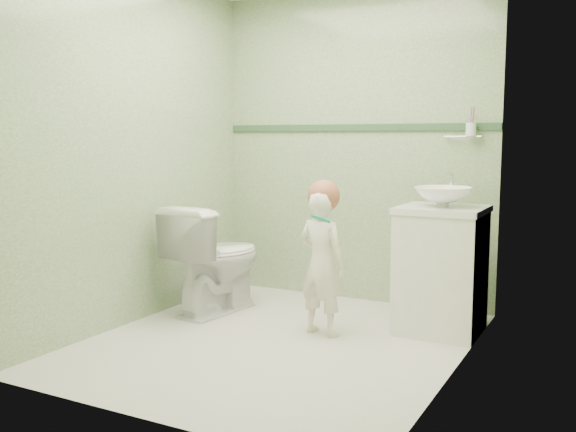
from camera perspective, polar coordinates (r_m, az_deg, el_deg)
The scene contains 12 objects.
ground at distance 4.08m, azimuth -1.00°, elevation -11.18°, with size 2.50×2.50×0.00m, color beige.
room_shell at distance 3.87m, azimuth -1.04°, elevation 5.94°, with size 2.50×2.54×2.40m.
trim_stripe at distance 4.99m, azimuth 5.90°, elevation 7.86°, with size 2.20×0.02×0.05m, color #2F5134.
vanity at distance 4.31m, azimuth 13.47°, elevation -4.87°, with size 0.52×0.50×0.80m, color silver.
counter at distance 4.24m, azimuth 13.62°, elevation 0.56°, with size 0.54×0.52×0.04m, color white.
basin at distance 4.24m, azimuth 13.66°, elevation 1.68°, with size 0.37×0.37×0.13m, color white.
faucet at distance 4.41m, azimuth 14.28°, elevation 2.91°, with size 0.03×0.13×0.18m.
cup_holder at distance 4.68m, azimuth 15.92°, elevation 7.42°, with size 0.26×0.07×0.21m.
toilet at distance 4.71m, azimuth -6.43°, elevation -3.76°, with size 0.44×0.78×0.79m, color white.
toddler at distance 4.13m, azimuth 3.03°, elevation -4.24°, with size 0.34×0.22×0.94m, color #ECE7CD.
hair_cap at distance 4.09m, azimuth 3.21°, elevation 1.79°, with size 0.21×0.21×0.21m, color #A15740.
teal_toothbrush at distance 3.93m, azimuth 2.90°, elevation -0.18°, with size 0.11×0.14×0.08m.
Camera 1 is at (1.87, -3.39, 1.27)m, focal length 39.86 mm.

